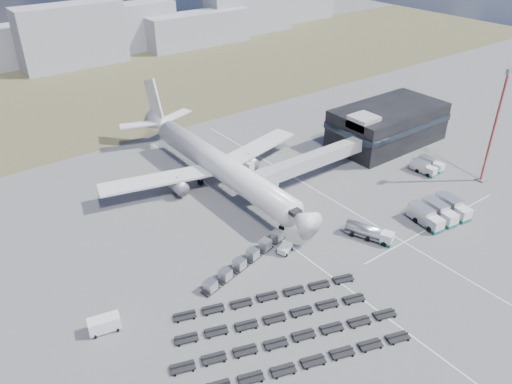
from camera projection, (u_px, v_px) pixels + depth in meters
ground at (313, 253)px, 91.34m from camera, size 420.00×420.00×0.00m
grass_strip at (90, 92)px, 167.20m from camera, size 420.00×90.00×0.01m
lane_markings at (339, 227)px, 98.47m from camera, size 47.12×110.00×0.01m
terminal at (387, 124)px, 129.94m from camera, size 30.40×16.40×11.00m
jet_bridge at (305, 164)px, 111.10m from camera, size 30.30×3.80×7.05m
airliner at (216, 163)px, 110.99m from camera, size 51.59×64.53×17.62m
skyline at (100, 33)px, 201.01m from camera, size 300.43×27.27×22.92m
fuel_tanker at (369, 232)px, 94.43m from camera, size 5.69×9.26×2.94m
pushback_tug at (285, 249)px, 91.12m from camera, size 3.47×2.77×1.40m
utility_van at (104, 324)px, 74.20m from camera, size 5.03×3.10×2.46m
catering_truck at (241, 165)px, 117.81m from camera, size 4.77×7.50×3.20m
service_trucks_near at (440, 212)px, 100.14m from camera, size 11.36×9.20×3.16m
service_trucks_far at (427, 166)px, 118.22m from camera, size 5.65×6.63×2.54m
uld_row at (246, 259)px, 87.80m from camera, size 21.01×6.90×1.93m
baggage_dollies at (280, 330)px, 74.39m from camera, size 37.42×26.00×0.82m
floodlight_mast at (495, 127)px, 108.26m from camera, size 2.50×2.02×26.20m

